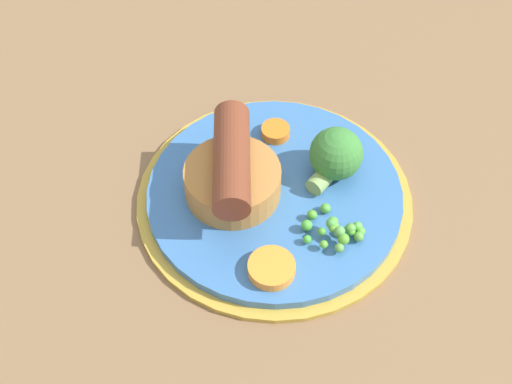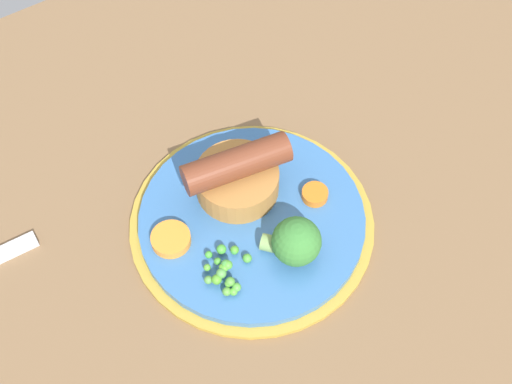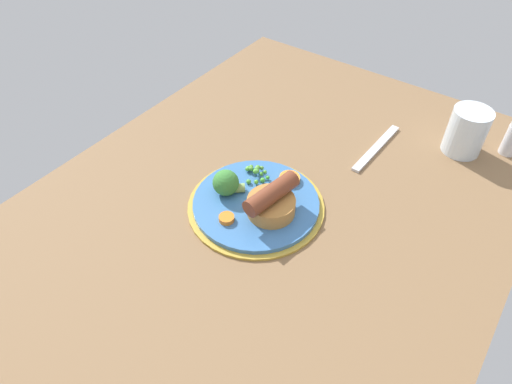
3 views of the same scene
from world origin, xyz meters
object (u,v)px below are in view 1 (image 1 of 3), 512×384
pea_pile (334,228)px  carrot_slice_0 (275,132)px  dinner_plate (274,197)px  carrot_slice_2 (276,267)px  broccoli_floret_far (335,155)px  sausage_pudding (232,174)px

pea_pile → carrot_slice_0: 12.36cm
dinner_plate → carrot_slice_2: (-8.07, 1.52, 1.31)cm
broccoli_floret_far → carrot_slice_0: size_ratio=2.05×
sausage_pudding → pea_pile: (-6.04, -7.58, -1.61)cm
pea_pile → broccoli_floret_far: (6.66, -1.69, 1.44)cm
pea_pile → carrot_slice_0: bearing=11.8°
broccoli_floret_far → carrot_slice_0: (5.43, 4.22, -1.85)cm
pea_pile → carrot_slice_0: size_ratio=1.99×
sausage_pudding → carrot_slice_0: 8.13cm
dinner_plate → broccoli_floret_far: (1.22, -5.64, 3.14)cm
sausage_pudding → carrot_slice_0: (6.05, -5.05, -2.02)cm
sausage_pudding → carrot_slice_0: bearing=-30.4°
sausage_pudding → carrot_slice_2: bearing=-156.9°
pea_pile → carrot_slice_2: bearing=115.6°
dinner_plate → carrot_slice_2: 8.32cm
pea_pile → dinner_plate: bearing=36.0°
dinner_plate → carrot_slice_0: (6.64, -1.42, 1.29)cm
dinner_plate → sausage_pudding: size_ratio=2.22×
broccoli_floret_far → carrot_slice_2: 11.87cm
dinner_plate → broccoli_floret_far: 6.57cm
broccoli_floret_far → pea_pile: bearing=-146.0°
dinner_plate → pea_pile: pea_pile is taller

